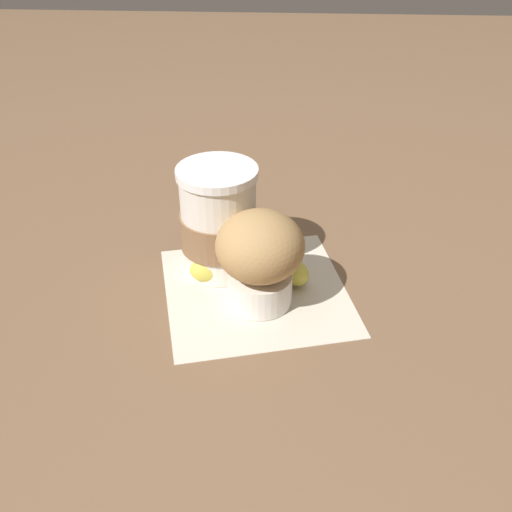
{
  "coord_description": "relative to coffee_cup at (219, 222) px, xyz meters",
  "views": [
    {
      "loc": [
        0.03,
        -0.58,
        0.45
      ],
      "look_at": [
        0.0,
        0.0,
        0.05
      ],
      "focal_mm": 42.0,
      "sensor_mm": 36.0,
      "label": 1
    }
  ],
  "objects": [
    {
      "name": "banana",
      "position": [
        0.04,
        -0.03,
        -0.05
      ],
      "size": [
        0.16,
        0.06,
        0.04
      ],
      "color": "#D6CC4C",
      "rests_on": "paper_napkin"
    },
    {
      "name": "coffee_cup",
      "position": [
        0.0,
        0.0,
        0.0
      ],
      "size": [
        0.1,
        0.1,
        0.14
      ],
      "color": "silver",
      "rests_on": "paper_napkin"
    },
    {
      "name": "muffin",
      "position": [
        0.05,
        -0.07,
        -0.0
      ],
      "size": [
        0.1,
        0.1,
        0.12
      ],
      "color": "white",
      "rests_on": "paper_napkin"
    },
    {
      "name": "paper_napkin",
      "position": [
        0.05,
        -0.05,
        -0.07
      ],
      "size": [
        0.26,
        0.26,
        0.0
      ],
      "primitive_type": "cube",
      "rotation": [
        0.0,
        0.0,
        0.25
      ],
      "color": "beige",
      "rests_on": "ground_plane"
    },
    {
      "name": "ground_plane",
      "position": [
        0.05,
        -0.05,
        -0.07
      ],
      "size": [
        3.0,
        3.0,
        0.0
      ],
      "primitive_type": "plane",
      "color": "brown"
    }
  ]
}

